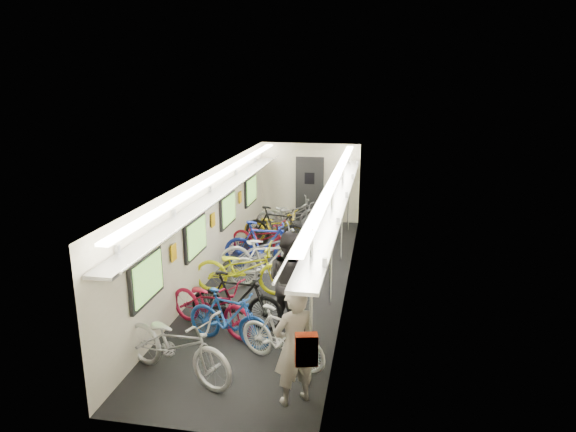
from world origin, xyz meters
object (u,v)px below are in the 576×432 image
at_px(passenger_near, 294,347).
at_px(passenger_mid, 289,281).
at_px(bicycle_0, 177,344).
at_px(backpack, 306,349).
at_px(bicycle_1, 229,318).

relative_size(passenger_near, passenger_mid, 0.93).
distance_m(bicycle_0, passenger_mid, 2.30).
bearing_deg(backpack, bicycle_0, 138.69).
xyz_separation_m(passenger_near, passenger_mid, (-0.44, 2.10, 0.06)).
bearing_deg(backpack, passenger_mid, 90.30).
distance_m(bicycle_1, backpack, 2.82).
bearing_deg(passenger_mid, backpack, 134.69).
relative_size(bicycle_0, passenger_near, 1.22).
height_order(bicycle_0, passenger_near, passenger_near).
height_order(passenger_mid, backpack, passenger_mid).
bearing_deg(bicycle_1, bicycle_0, 172.31).
bearing_deg(passenger_mid, bicycle_0, 84.01).
bearing_deg(bicycle_0, passenger_near, -77.80).
bearing_deg(bicycle_1, backpack, -127.86).
bearing_deg(passenger_mid, bicycle_1, 70.21).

